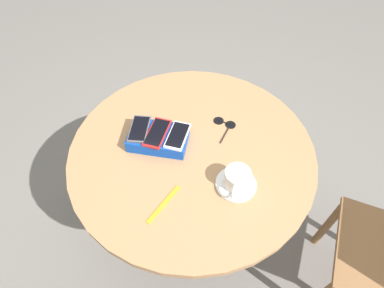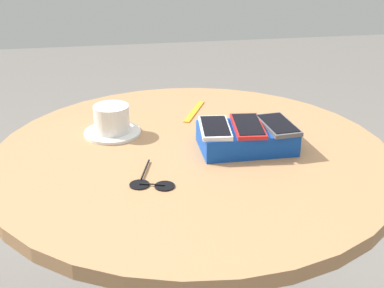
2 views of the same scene
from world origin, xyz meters
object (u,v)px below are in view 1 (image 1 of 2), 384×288
at_px(round_table, 192,164).
at_px(sunglasses, 225,124).
at_px(phone_box, 159,138).
at_px(phone_white, 178,136).
at_px(phone_red, 157,133).
at_px(phone_gray, 139,129).
at_px(coffee_cup, 237,179).
at_px(saucer, 236,184).
at_px(lanyard_strap, 164,204).

height_order(round_table, sunglasses, sunglasses).
distance_m(phone_box, phone_white, 0.08).
xyz_separation_m(phone_red, sunglasses, (0.24, 0.14, -0.05)).
relative_size(phone_gray, coffee_cup, 1.15).
xyz_separation_m(phone_red, coffee_cup, (0.31, -0.14, -0.01)).
bearing_deg(sunglasses, coffee_cup, -75.66).
distance_m(phone_gray, phone_white, 0.15).
bearing_deg(round_table, sunglasses, 52.48).
xyz_separation_m(phone_gray, phone_white, (0.15, -0.01, 0.00)).
height_order(phone_white, saucer, phone_white).
distance_m(phone_box, saucer, 0.34).
height_order(coffee_cup, sunglasses, coffee_cup).
bearing_deg(phone_box, round_table, -1.06).
distance_m(phone_box, lanyard_strap, 0.27).
xyz_separation_m(phone_gray, saucer, (0.38, -0.14, -0.05)).
bearing_deg(phone_red, lanyard_strap, -71.59).
relative_size(phone_red, sunglasses, 1.06).
distance_m(round_table, sunglasses, 0.21).
bearing_deg(lanyard_strap, phone_white, 91.35).
bearing_deg(lanyard_strap, phone_gray, 120.81).
xyz_separation_m(phone_gray, sunglasses, (0.31, 0.13, -0.05)).
height_order(phone_white, coffee_cup, coffee_cup).
height_order(phone_white, lanyard_strap, phone_white).
xyz_separation_m(saucer, coffee_cup, (-0.00, -0.00, 0.04)).
height_order(round_table, lanyard_strap, lanyard_strap).
relative_size(coffee_cup, sunglasses, 0.86).
bearing_deg(saucer, phone_white, 150.01).
distance_m(phone_box, sunglasses, 0.28).
xyz_separation_m(round_table, saucer, (0.18, -0.13, 0.11)).
height_order(phone_gray, phone_white, same).
bearing_deg(saucer, coffee_cup, -97.99).
bearing_deg(saucer, round_table, 143.09).
xyz_separation_m(coffee_cup, sunglasses, (-0.07, 0.28, -0.04)).
bearing_deg(coffee_cup, saucer, 82.01).
bearing_deg(phone_box, lanyard_strap, -72.21).
bearing_deg(lanyard_strap, round_table, 79.37).
distance_m(saucer, sunglasses, 0.28).
bearing_deg(sunglasses, phone_box, -149.80).
xyz_separation_m(phone_gray, coffee_cup, (0.38, -0.14, -0.01)).
bearing_deg(sunglasses, saucer, -75.47).
xyz_separation_m(phone_box, phone_red, (-0.00, -0.00, 0.03)).
relative_size(phone_box, sunglasses, 1.56).
distance_m(phone_gray, coffee_cup, 0.41).
distance_m(round_table, phone_white, 0.18).
bearing_deg(saucer, phone_gray, 159.75).
bearing_deg(phone_red, round_table, 0.35).
distance_m(phone_gray, phone_red, 0.07).
distance_m(phone_box, phone_red, 0.03).
bearing_deg(phone_white, lanyard_strap, -88.65).
relative_size(round_table, phone_red, 6.26).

